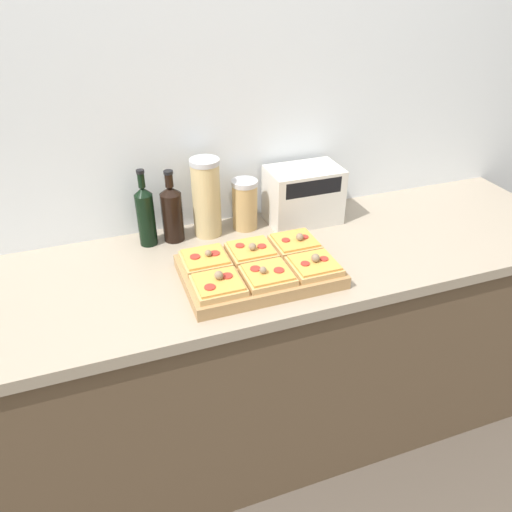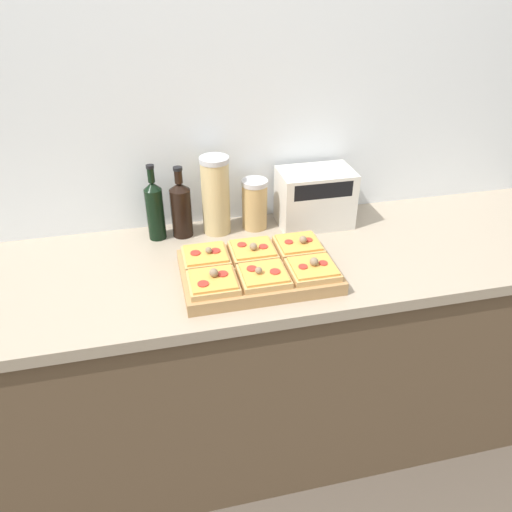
{
  "view_description": "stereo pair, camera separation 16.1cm",
  "coord_description": "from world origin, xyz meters",
  "px_view_note": "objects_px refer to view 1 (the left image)",
  "views": [
    {
      "loc": [
        -0.41,
        -1.05,
        1.79
      ],
      "look_at": [
        0.05,
        0.24,
        0.94
      ],
      "focal_mm": 35.0,
      "sensor_mm": 36.0,
      "label": 1
    },
    {
      "loc": [
        -0.26,
        -1.09,
        1.79
      ],
      "look_at": [
        0.05,
        0.24,
        0.94
      ],
      "focal_mm": 35.0,
      "sensor_mm": 36.0,
      "label": 2
    }
  ],
  "objects_px": {
    "wine_bottle": "(172,212)",
    "toaster_oven": "(303,195)",
    "olive_oil_bottle": "(146,215)",
    "grain_jar_short": "(245,204)",
    "grain_jar_tall": "(206,198)",
    "cutting_board": "(259,271)"
  },
  "relations": [
    {
      "from": "olive_oil_bottle",
      "to": "grain_jar_tall",
      "type": "relative_size",
      "value": 0.97
    },
    {
      "from": "olive_oil_bottle",
      "to": "grain_jar_short",
      "type": "height_order",
      "value": "olive_oil_bottle"
    },
    {
      "from": "grain_jar_tall",
      "to": "toaster_oven",
      "type": "bearing_deg",
      "value": -3.14
    },
    {
      "from": "olive_oil_bottle",
      "to": "toaster_oven",
      "type": "height_order",
      "value": "olive_oil_bottle"
    },
    {
      "from": "olive_oil_bottle",
      "to": "wine_bottle",
      "type": "bearing_deg",
      "value": -0.0
    },
    {
      "from": "grain_jar_tall",
      "to": "toaster_oven",
      "type": "distance_m",
      "value": 0.38
    },
    {
      "from": "olive_oil_bottle",
      "to": "grain_jar_short",
      "type": "xyz_separation_m",
      "value": [
        0.37,
        -0.0,
        -0.02
      ]
    },
    {
      "from": "olive_oil_bottle",
      "to": "grain_jar_short",
      "type": "relative_size",
      "value": 1.47
    },
    {
      "from": "olive_oil_bottle",
      "to": "toaster_oven",
      "type": "relative_size",
      "value": 0.94
    },
    {
      "from": "grain_jar_short",
      "to": "olive_oil_bottle",
      "type": "bearing_deg",
      "value": 180.0
    },
    {
      "from": "wine_bottle",
      "to": "toaster_oven",
      "type": "xyz_separation_m",
      "value": [
        0.5,
        -0.02,
        -0.0
      ]
    },
    {
      "from": "cutting_board",
      "to": "toaster_oven",
      "type": "relative_size",
      "value": 1.64
    },
    {
      "from": "cutting_board",
      "to": "olive_oil_bottle",
      "type": "bearing_deg",
      "value": 131.64
    },
    {
      "from": "grain_jar_tall",
      "to": "grain_jar_short",
      "type": "bearing_deg",
      "value": 0.0
    },
    {
      "from": "wine_bottle",
      "to": "olive_oil_bottle",
      "type": "bearing_deg",
      "value": 180.0
    },
    {
      "from": "cutting_board",
      "to": "wine_bottle",
      "type": "distance_m",
      "value": 0.41
    },
    {
      "from": "cutting_board",
      "to": "wine_bottle",
      "type": "height_order",
      "value": "wine_bottle"
    },
    {
      "from": "grain_jar_tall",
      "to": "toaster_oven",
      "type": "xyz_separation_m",
      "value": [
        0.37,
        -0.02,
        -0.04
      ]
    },
    {
      "from": "wine_bottle",
      "to": "toaster_oven",
      "type": "height_order",
      "value": "wine_bottle"
    },
    {
      "from": "cutting_board",
      "to": "grain_jar_short",
      "type": "bearing_deg",
      "value": 78.91
    },
    {
      "from": "grain_jar_short",
      "to": "toaster_oven",
      "type": "height_order",
      "value": "toaster_oven"
    },
    {
      "from": "grain_jar_short",
      "to": "toaster_oven",
      "type": "bearing_deg",
      "value": -5.11
    }
  ]
}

